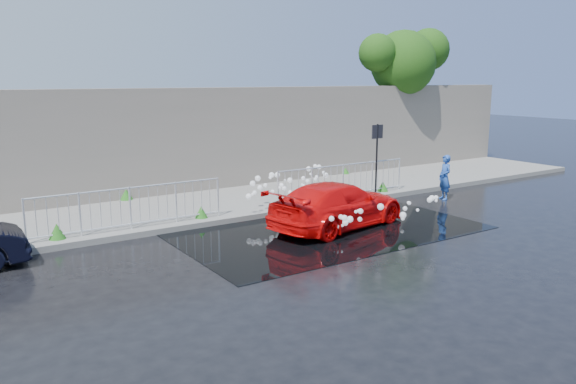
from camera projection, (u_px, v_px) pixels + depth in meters
name	position (u px, v px, depth m)	size (l,w,h in m)	color
ground	(333.00, 241.00, 13.96)	(90.00, 90.00, 0.00)	black
pavement	(237.00, 201.00, 18.03)	(30.00, 4.00, 0.15)	slate
curb	(270.00, 214.00, 16.40)	(30.00, 0.25, 0.16)	slate
retaining_wall	(206.00, 139.00, 19.47)	(30.00, 0.60, 3.50)	#6E675D
puddle	(325.00, 229.00, 15.05)	(8.00, 5.00, 0.01)	black
sign_post	(377.00, 148.00, 18.42)	(0.45, 0.06, 2.50)	black
tree	(405.00, 60.00, 24.28)	(4.73, 2.82, 6.14)	#332114
railing_left	(130.00, 206.00, 14.39)	(5.05, 0.05, 1.10)	silver
railing_right	(343.00, 180.00, 18.17)	(5.05, 0.05, 1.10)	silver
weeds	(236.00, 199.00, 17.26)	(12.17, 3.93, 0.40)	#215516
water_spray	(316.00, 192.00, 15.92)	(3.55, 5.66, 1.03)	white
red_car	(338.00, 205.00, 15.08)	(1.74, 4.28, 1.24)	red
person	(445.00, 177.00, 18.56)	(0.54, 0.36, 1.49)	#214AA5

